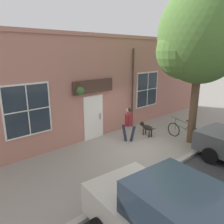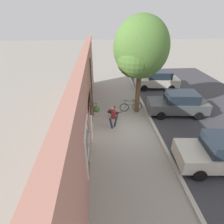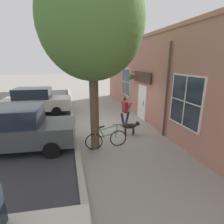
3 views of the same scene
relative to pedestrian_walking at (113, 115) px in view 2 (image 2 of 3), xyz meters
The scene contains 10 objects.
ground_plane 1.25m from the pedestrian_walking, 17.03° to the right, with size 90.00×90.00×0.00m, color gray.
curb_and_road 6.68m from the pedestrian_walking, ahead, with size 10.10×28.00×0.12m.
storefront_facade 2.18m from the pedestrian_walking, behind, with size 0.95×18.00×4.88m.
pedestrian_walking is the anchor object (origin of this frame).
dog_on_leash 1.30m from the pedestrian_walking, 84.79° to the left, with size 1.08×0.33×0.67m.
street_tree_by_curb 4.56m from the pedestrian_walking, 46.55° to the left, with size 3.68×3.31×6.78m.
leaning_bicycle 2.76m from the pedestrian_walking, 54.79° to the left, with size 1.74×0.18×1.00m.
parked_car_nearest_curb 6.31m from the pedestrian_walking, 37.22° to the right, with size 4.44×2.22×1.75m.
parked_car_mid_block 5.21m from the pedestrian_walking, 16.73° to the left, with size 4.44×2.22×1.75m.
parked_car_far_end 8.48m from the pedestrian_walking, 53.58° to the left, with size 4.44×2.22×1.75m.
Camera 2 is at (-1.60, -9.49, 6.74)m, focal length 28.00 mm.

